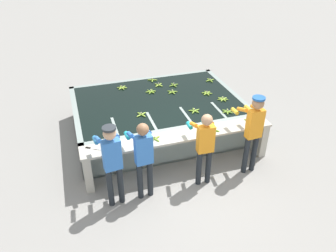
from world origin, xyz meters
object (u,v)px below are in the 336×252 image
Objects in this scene: worker_0 at (112,158)px; banana_bunch_floating_4 at (210,80)px; banana_bunch_floating_0 at (159,85)px; knife_0 at (91,148)px; banana_bunch_ledge_1 at (155,139)px; banana_bunch_floating_9 at (228,111)px; banana_bunch_floating_11 at (223,99)px; banana_bunch_floating_6 at (151,91)px; banana_bunch_floating_5 at (194,111)px; worker_1 at (143,154)px; banana_bunch_floating_3 at (122,88)px; banana_bunch_ledge_2 at (250,120)px; worker_3 at (253,127)px; banana_bunch_floating_10 at (172,92)px; banana_bunch_floating_2 at (152,80)px; banana_bunch_floating_1 at (141,114)px; banana_bunch_floating_7 at (207,93)px; banana_bunch_ledge_0 at (213,130)px; banana_bunch_floating_8 at (174,85)px; worker_2 at (205,143)px.

banana_bunch_floating_4 is (3.19, 2.92, -0.16)m from worker_0.
knife_0 is at bearing -130.66° from banana_bunch_floating_0.
banana_bunch_ledge_1 reaches higher than banana_bunch_floating_0.
banana_bunch_floating_0 reaches higher than knife_0.
banana_bunch_floating_9 and banana_bunch_floating_11 have the same top height.
banana_bunch_floating_6 and banana_bunch_floating_9 have the same top height.
knife_0 is (-2.43, -0.77, -0.01)m from banana_bunch_floating_5.
worker_1 is at bearing -111.37° from banana_bunch_floating_0.
banana_bunch_ledge_2 is at bearing -47.45° from banana_bunch_floating_3.
worker_1 is at bearing -178.38° from worker_3.
banana_bunch_floating_10 is at bearing 143.95° from banana_bunch_floating_11.
banana_bunch_floating_0 is 2.79m from banana_bunch_ledge_2.
banana_bunch_floating_2 and banana_bunch_floating_6 have the same top height.
banana_bunch_floating_1 is 0.94× the size of banana_bunch_floating_7.
banana_bunch_floating_9 is at bearing -60.08° from banana_bunch_floating_0.
banana_bunch_floating_1 is at bearing 60.39° from worker_0.
worker_3 is at bearing 1.62° from worker_1.
banana_bunch_floating_5 is 2.55m from knife_0.
worker_0 is 6.88× the size of banana_bunch_floating_0.
banana_bunch_floating_1 is 1.04m from banana_bunch_ledge_1.
banana_bunch_ledge_0 is 2.50m from knife_0.
banana_bunch_floating_7 and banana_bunch_floating_11 have the same top height.
banana_bunch_floating_3 is 1.38m from banana_bunch_floating_8.
banana_bunch_floating_7 and banana_bunch_floating_8 have the same top height.
banana_bunch_floating_9 is at bearing 118.57° from banana_bunch_ledge_2.
banana_bunch_floating_11 is 2.39m from banana_bunch_ledge_1.
worker_3 is 3.54m from banana_bunch_floating_2.
worker_3 is (2.85, 0.09, 0.05)m from worker_0.
banana_bunch_ledge_1 is (-1.19, -0.84, 0.00)m from banana_bunch_floating_5.
banana_bunch_floating_3 is at bearing 145.05° from banana_bunch_floating_6.
banana_bunch_ledge_2 reaches higher than banana_bunch_floating_3.
banana_bunch_ledge_1 is (0.38, 0.57, -0.10)m from worker_1.
worker_0 is 6.04× the size of banana_bunch_floating_7.
worker_3 is 2.12m from banana_bunch_floating_7.
banana_bunch_floating_4 is at bearing 83.15° from worker_3.
worker_1 is 6.14× the size of banana_bunch_ledge_1.
banana_bunch_floating_2 is at bearing 71.84° from worker_1.
worker_1 is at bearing -138.09° from banana_bunch_floating_5.
banana_bunch_ledge_0 and banana_bunch_ledge_2 have the same top height.
worker_3 reaches higher than banana_bunch_ledge_1.
worker_1 reaches higher than banana_bunch_ledge_1.
banana_bunch_floating_11 is (1.24, 1.73, -0.08)m from worker_2.
banana_bunch_floating_3 is 1.35m from banana_bunch_floating_10.
banana_bunch_floating_4 is 1.02× the size of banana_bunch_floating_5.
banana_bunch_floating_0 is at bearing 119.63° from banana_bunch_ledge_2.
banana_bunch_floating_3 and banana_bunch_floating_8 have the same top height.
banana_bunch_ledge_0 is (0.06, -2.40, 0.00)m from banana_bunch_floating_8.
banana_bunch_ledge_0 is at bearing -83.53° from banana_bunch_floating_10.
banana_bunch_floating_10 is 2.23m from banana_bunch_ledge_2.
banana_bunch_floating_0 and banana_bunch_floating_8 have the same top height.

